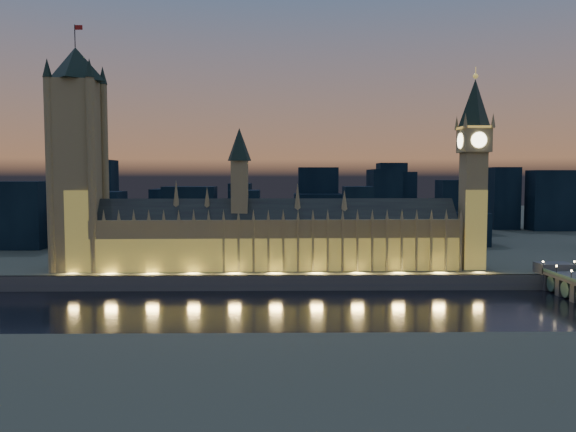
{
  "coord_description": "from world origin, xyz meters",
  "views": [
    {
      "loc": [
        0.4,
        -248.18,
        59.2
      ],
      "look_at": [
        5.0,
        55.0,
        38.0
      ],
      "focal_mm": 35.0,
      "sensor_mm": 36.0,
      "label": 1
    }
  ],
  "objects": [
    {
      "name": "palace_of_westminster",
      "position": [
        -2.53,
        61.75,
        26.37
      ],
      "size": [
        202.0,
        24.67,
        78.0
      ],
      "color": "#98845B",
      "rests_on": "north_bank"
    },
    {
      "name": "ground_plane",
      "position": [
        0.0,
        0.0,
        0.0
      ],
      "size": [
        2000.0,
        2000.0,
        0.0
      ],
      "primitive_type": "plane",
      "color": "black",
      "rests_on": "ground"
    },
    {
      "name": "embankment_wall",
      "position": [
        0.0,
        41.0,
        4.0
      ],
      "size": [
        2000.0,
        2.5,
        8.0
      ],
      "primitive_type": "cube",
      "color": "#454952",
      "rests_on": "ground"
    },
    {
      "name": "victoria_tower",
      "position": [
        -110.0,
        61.93,
        74.28
      ],
      "size": [
        31.68,
        31.68,
        133.13
      ],
      "color": "#98845B",
      "rests_on": "north_bank"
    },
    {
      "name": "elizabeth_tower",
      "position": [
        108.0,
        61.92,
        70.1
      ],
      "size": [
        18.0,
        18.0,
        111.3
      ],
      "color": "#98845B",
      "rests_on": "north_bank"
    },
    {
      "name": "city_backdrop",
      "position": [
        40.68,
        246.06,
        30.75
      ],
      "size": [
        481.63,
        215.63,
        67.35
      ],
      "color": "black",
      "rests_on": "north_bank"
    },
    {
      "name": "north_bank",
      "position": [
        0.0,
        520.0,
        4.0
      ],
      "size": [
        2000.0,
        960.0,
        8.0
      ],
      "primitive_type": "cube",
      "color": "#424B39",
      "rests_on": "ground"
    }
  ]
}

